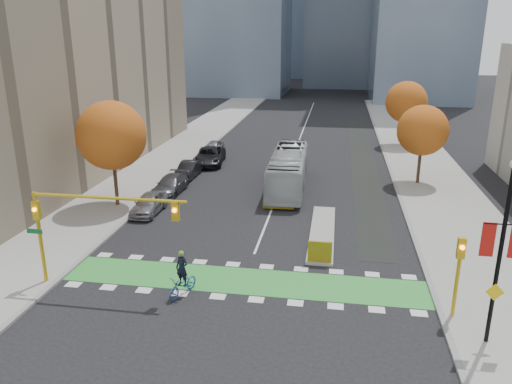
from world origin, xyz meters
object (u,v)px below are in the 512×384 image
(tree_west, at_px, (112,136))
(parked_car_a, at_px, (149,203))
(hazard_board, at_px, (320,252))
(tree_east_near, at_px, (423,130))
(bus, at_px, (288,170))
(cyclist, at_px, (183,280))
(parked_car_d, at_px, (210,156))
(parked_car_b, at_px, (189,169))
(traffic_signal_east, at_px, (459,265))
(parked_car_e, at_px, (213,147))
(tree_east_far, at_px, (406,102))
(banner_lamppost, at_px, (501,247))
(traffic_signal_west, at_px, (83,216))
(parked_car_c, at_px, (170,185))

(tree_west, height_order, parked_car_a, tree_west)
(hazard_board, height_order, tree_west, tree_west)
(tree_east_near, height_order, bus, tree_east_near)
(cyclist, relative_size, parked_car_d, 0.41)
(parked_car_d, bearing_deg, parked_car_b, -104.55)
(traffic_signal_east, bearing_deg, tree_east_near, 86.19)
(cyclist, xyz_separation_m, parked_car_e, (-6.19, 31.46, -0.15))
(tree_west, relative_size, tree_east_far, 1.08)
(parked_car_e, bearing_deg, tree_west, -94.46)
(bus, bearing_deg, cyclist, -101.69)
(tree_east_near, xyz_separation_m, parked_car_e, (-21.00, 8.96, -4.18))
(tree_east_far, distance_m, parked_car_d, 24.31)
(parked_car_a, xyz_separation_m, parked_car_e, (0.00, 20.00, -0.08))
(tree_west, relative_size, banner_lamppost, 0.99)
(parked_car_b, distance_m, parked_car_d, 5.06)
(hazard_board, xyz_separation_m, bus, (-3.34, 14.63, 0.88))
(hazard_board, xyz_separation_m, parked_car_a, (-13.00, 6.76, -0.04))
(traffic_signal_west, relative_size, parked_car_b, 1.92)
(bus, xyz_separation_m, parked_car_c, (-9.66, -2.87, -0.95))
(bus, bearing_deg, parked_car_d, 139.57)
(parked_car_c, xyz_separation_m, parked_car_d, (0.84, 10.00, 0.11))
(tree_west, relative_size, traffic_signal_west, 0.96)
(parked_car_e, bearing_deg, parked_car_a, -85.47)
(tree_east_far, xyz_separation_m, parked_car_b, (-21.40, -17.04, -4.51))
(parked_car_a, bearing_deg, bus, 39.72)
(traffic_signal_west, bearing_deg, tree_east_near, 48.48)
(traffic_signal_west, height_order, parked_car_e, traffic_signal_west)
(cyclist, height_order, bus, bus)
(banner_lamppost, height_order, parked_car_a, banner_lamppost)
(traffic_signal_east, xyz_separation_m, parked_car_e, (-19.50, 31.47, -2.05))
(parked_car_a, height_order, parked_car_d, parked_car_d)
(parked_car_a, relative_size, parked_car_b, 1.01)
(parked_car_a, bearing_deg, traffic_signal_east, -29.91)
(tree_east_near, height_order, parked_car_c, tree_east_near)
(hazard_board, relative_size, tree_east_far, 0.18)
(tree_east_near, bearing_deg, banner_lamppost, -91.17)
(parked_car_e, bearing_deg, parked_car_c, -85.47)
(tree_west, xyz_separation_m, parked_car_a, (3.00, -1.04, -4.85))
(cyclist, height_order, parked_car_e, cyclist)
(banner_lamppost, distance_m, cyclist, 14.94)
(bus, bearing_deg, parked_car_b, 165.96)
(tree_east_far, bearing_deg, bus, -121.70)
(parked_car_c, relative_size, parked_car_d, 0.83)
(banner_lamppost, bearing_deg, parked_car_a, 146.70)
(hazard_board, xyz_separation_m, parked_car_d, (-12.16, 21.76, 0.04))
(traffic_signal_east, bearing_deg, tree_west, 150.93)
(tree_west, distance_m, bus, 14.92)
(hazard_board, distance_m, tree_east_near, 19.93)
(tree_east_near, bearing_deg, parked_car_d, 168.88)
(parked_car_c, distance_m, parked_car_e, 15.00)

